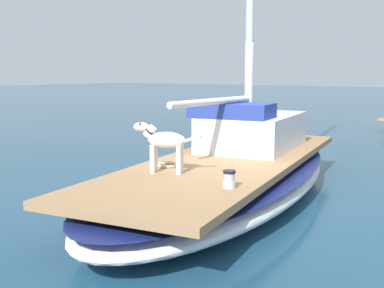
{
  "coord_description": "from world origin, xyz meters",
  "views": [
    {
      "loc": [
        3.85,
        -6.4,
        2.01
      ],
      "look_at": [
        0.0,
        -1.0,
        1.01
      ],
      "focal_mm": 44.92,
      "sensor_mm": 36.0,
      "label": 1
    }
  ],
  "objects_px": {
    "sailboat_main": "(229,178)",
    "deck_winch": "(229,180)",
    "coiled_rope": "(167,165)",
    "dog_white": "(163,142)"
  },
  "relations": [
    {
      "from": "sailboat_main",
      "to": "deck_winch",
      "type": "distance_m",
      "value": 2.0
    },
    {
      "from": "sailboat_main",
      "to": "coiled_rope",
      "type": "relative_size",
      "value": 23.33
    },
    {
      "from": "coiled_rope",
      "to": "sailboat_main",
      "type": "bearing_deg",
      "value": 70.2
    },
    {
      "from": "dog_white",
      "to": "coiled_rope",
      "type": "relative_size",
      "value": 2.77
    },
    {
      "from": "dog_white",
      "to": "deck_winch",
      "type": "bearing_deg",
      "value": -11.21
    },
    {
      "from": "deck_winch",
      "to": "coiled_rope",
      "type": "relative_size",
      "value": 0.65
    },
    {
      "from": "deck_winch",
      "to": "sailboat_main",
      "type": "bearing_deg",
      "value": 121.27
    },
    {
      "from": "dog_white",
      "to": "deck_winch",
      "type": "relative_size",
      "value": 4.27
    },
    {
      "from": "sailboat_main",
      "to": "deck_winch",
      "type": "xyz_separation_m",
      "value": [
        1.02,
        -1.67,
        0.42
      ]
    },
    {
      "from": "sailboat_main",
      "to": "dog_white",
      "type": "relative_size",
      "value": 8.43
    }
  ]
}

